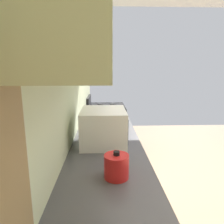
# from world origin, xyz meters

# --- Properties ---
(ground_plane) EXTENTS (6.96, 6.96, 0.00)m
(ground_plane) POSITION_xyz_m (0.00, 0.00, 0.00)
(ground_plane) COLOR tan
(wall_back) EXTENTS (4.47, 0.12, 2.69)m
(wall_back) POSITION_xyz_m (0.00, 1.62, 1.35)
(wall_back) COLOR beige
(wall_back) RESTS_ON ground_plane
(counter_run) EXTENTS (3.54, 0.65, 0.90)m
(counter_run) POSITION_xyz_m (-0.40, 1.25, 0.45)
(counter_run) COLOR beige
(counter_run) RESTS_ON ground_plane
(upper_cabinets) EXTENTS (2.04, 0.32, 0.73)m
(upper_cabinets) POSITION_xyz_m (-0.40, 1.40, 1.90)
(upper_cabinets) COLOR beige
(oven_range) EXTENTS (0.64, 0.68, 1.08)m
(oven_range) POSITION_xyz_m (1.68, 1.23, 0.46)
(oven_range) COLOR black
(oven_range) RESTS_ON ground_plane
(microwave) EXTENTS (0.46, 0.40, 0.31)m
(microwave) POSITION_xyz_m (-0.14, 1.27, 1.05)
(microwave) COLOR white
(microwave) RESTS_ON counter_run
(bowl) EXTENTS (0.15, 0.15, 0.05)m
(bowl) POSITION_xyz_m (0.73, 1.19, 0.92)
(bowl) COLOR gold
(bowl) RESTS_ON counter_run
(kettle) EXTENTS (0.21, 0.16, 0.17)m
(kettle) POSITION_xyz_m (-0.75, 1.19, 0.97)
(kettle) COLOR red
(kettle) RESTS_ON counter_run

